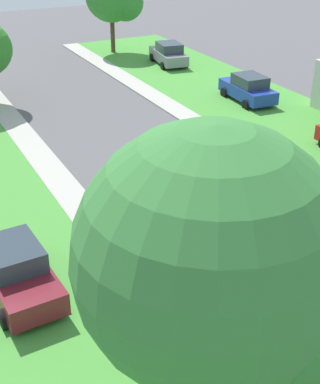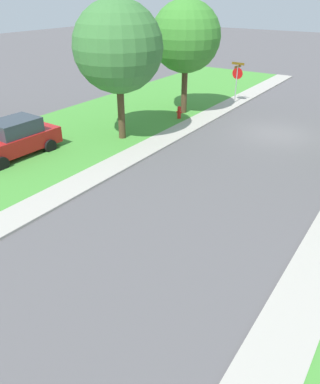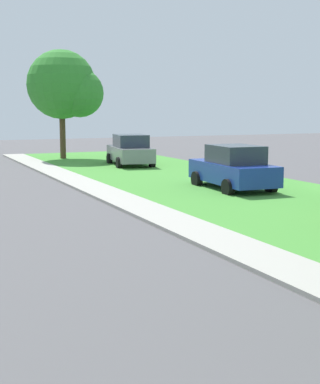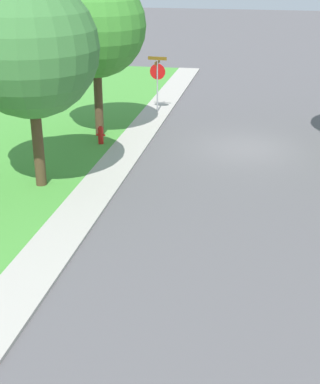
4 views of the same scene
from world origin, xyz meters
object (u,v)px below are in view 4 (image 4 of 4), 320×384
object	(u,v)px
stop_sign_near_corner	(157,75)
fire_hydrant	(101,135)
tree_corner_large	(24,52)
tree_sidewalk_mid	(91,29)

from	to	relation	value
stop_sign_near_corner	fire_hydrant	world-z (taller)	stop_sign_near_corner
tree_corner_large	tree_sidewalk_mid	xyz separation A→B (m)	(-0.30, -5.89, -0.01)
tree_sidewalk_mid	fire_hydrant	xyz separation A→B (m)	(-0.66, 1.43, -4.03)
stop_sign_near_corner	tree_sidewalk_mid	xyz separation A→B (m)	(1.97, 3.92, 2.58)
stop_sign_near_corner	tree_corner_large	world-z (taller)	tree_corner_large
stop_sign_near_corner	fire_hydrant	xyz separation A→B (m)	(1.31, 5.34, -1.45)
stop_sign_near_corner	tree_corner_large	size ratio (longest dim) A/B	0.41
tree_corner_large	stop_sign_near_corner	bearing A→B (deg)	-103.03
tree_corner_large	tree_sidewalk_mid	bearing A→B (deg)	-92.93
stop_sign_near_corner	tree_sidewalk_mid	distance (m)	5.09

